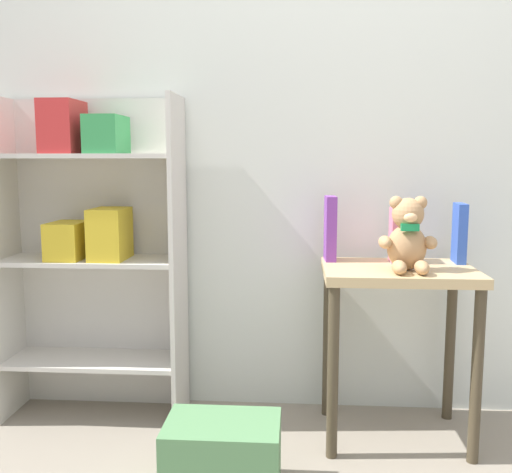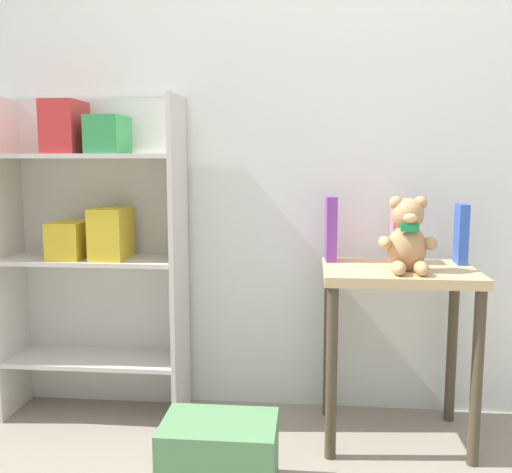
{
  "view_description": "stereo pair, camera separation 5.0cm",
  "coord_description": "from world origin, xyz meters",
  "views": [
    {
      "loc": [
        -0.17,
        -1.09,
        1.05
      ],
      "look_at": [
        -0.32,
        1.06,
        0.76
      ],
      "focal_mm": 40.0,
      "sensor_mm": 36.0,
      "label": 1
    },
    {
      "loc": [
        -0.12,
        -1.08,
        1.05
      ],
      "look_at": [
        -0.32,
        1.06,
        0.76
      ],
      "focal_mm": 40.0,
      "sensor_mm": 36.0,
      "label": 2
    }
  ],
  "objects": [
    {
      "name": "wall_back",
      "position": [
        0.0,
        1.31,
        1.25
      ],
      "size": [
        4.8,
        0.06,
        2.5
      ],
      "color": "silver",
      "rests_on": "ground_plane"
    },
    {
      "name": "book_standing_blue",
      "position": [
        0.45,
        1.13,
        0.77
      ],
      "size": [
        0.04,
        0.11,
        0.23
      ],
      "primitive_type": "cube",
      "rotation": [
        0.0,
        0.0,
        -0.05
      ],
      "color": "#2D51B7",
      "rests_on": "display_table"
    },
    {
      "name": "book_standing_pink",
      "position": [
        0.21,
        1.13,
        0.76
      ],
      "size": [
        0.03,
        0.12,
        0.21
      ],
      "primitive_type": "cube",
      "rotation": [
        0.0,
        0.0,
        -0.04
      ],
      "color": "#D17093",
      "rests_on": "display_table"
    },
    {
      "name": "book_standing_purple",
      "position": [
        -0.04,
        1.15,
        0.79
      ],
      "size": [
        0.05,
        0.11,
        0.25
      ],
      "primitive_type": "cube",
      "rotation": [
        0.0,
        0.0,
        0.05
      ],
      "color": "purple",
      "rests_on": "display_table"
    },
    {
      "name": "display_table",
      "position": [
        0.21,
        1.01,
        0.53
      ],
      "size": [
        0.55,
        0.41,
        0.66
      ],
      "color": "tan",
      "rests_on": "ground_plane"
    },
    {
      "name": "teddy_bear",
      "position": [
        0.22,
        0.95,
        0.78
      ],
      "size": [
        0.2,
        0.19,
        0.27
      ],
      "color": "tan",
      "rests_on": "display_table"
    },
    {
      "name": "bookshelf_side",
      "position": [
        -1.0,
        1.15,
        0.75
      ],
      "size": [
        0.73,
        0.28,
        1.3
      ],
      "color": "beige",
      "rests_on": "ground_plane"
    },
    {
      "name": "storage_bin",
      "position": [
        -0.4,
        0.6,
        0.12
      ],
      "size": [
        0.36,
        0.25,
        0.23
      ],
      "color": "#568956",
      "rests_on": "ground_plane"
    }
  ]
}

